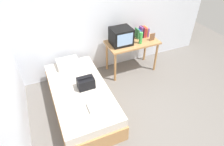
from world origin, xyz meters
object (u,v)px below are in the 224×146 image
tv (121,36)px  desk (132,45)px  book_row (142,32)px  bed (81,98)px  picture_frame (152,37)px  pillow (68,63)px  magazine (79,107)px  remote_dark (93,107)px  handbag (86,83)px  folded_towel (97,106)px  water_bottle (141,38)px

tv → desk: bearing=-2.3°
desk → book_row: bearing=21.7°
bed → picture_frame: (1.88, 0.62, 0.60)m
bed → pillow: (-0.02, 0.76, 0.32)m
picture_frame → magazine: (-2.01, -1.05, -0.35)m
pillow → remote_dark: 1.30m
book_row → handbag: (-1.63, -0.87, -0.28)m
book_row → folded_towel: 2.17m
tv → handbag: tv is taller
bed → handbag: size_ratio=6.67×
tv → book_row: 0.60m
magazine → remote_dark: bearing=-24.1°
picture_frame → remote_dark: (-1.80, -1.15, -0.34)m
desk → folded_towel: size_ratio=4.14×
book_row → pillow: bearing=-177.0°
handbag → folded_towel: size_ratio=1.07×
picture_frame → magazine: size_ratio=0.57×
tv → pillow: size_ratio=1.00×
picture_frame → remote_dark: 2.16m
desk → magazine: size_ratio=4.00×
folded_towel → desk: bearing=44.5°
tv → book_row: size_ratio=1.52×
pillow → picture_frame: bearing=-4.3°
water_bottle → pillow: bearing=174.1°
folded_towel → bed: bearing=103.7°
magazine → remote_dark: 0.24m
water_bottle → magazine: bearing=-148.8°
book_row → remote_dark: bearing=-140.3°
water_bottle → magazine: size_ratio=0.89×
remote_dark → folded_towel: folded_towel is taller
bed → desk: size_ratio=1.72×
tv → remote_dark: (-1.09, -1.28, -0.44)m
magazine → water_bottle: bearing=31.2°
remote_dark → water_bottle: bearing=37.2°
bed → book_row: size_ratio=6.92×
water_bottle → folded_towel: (-1.43, -1.15, -0.37)m
book_row → magazine: size_ratio=1.00×
desk → book_row: size_ratio=4.02×
picture_frame → pillow: 1.93m
tv → pillow: 1.25m
water_bottle → remote_dark: (-1.49, -1.13, -0.39)m
bed → water_bottle: size_ratio=7.77×
remote_dark → magazine: bearing=155.9°
water_bottle → bed: bearing=-159.1°
picture_frame → magazine: 2.30m
pillow → handbag: 0.79m
desk → water_bottle: water_bottle is taller
tv → picture_frame: tv is taller
remote_dark → handbag: bearing=85.4°
handbag → magazine: (-0.26, -0.42, -0.10)m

